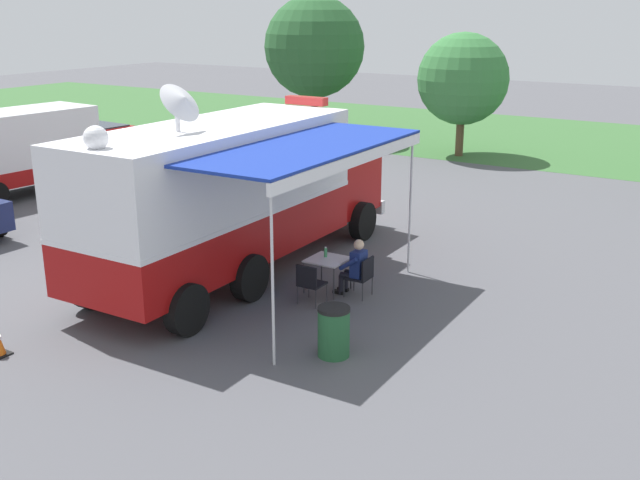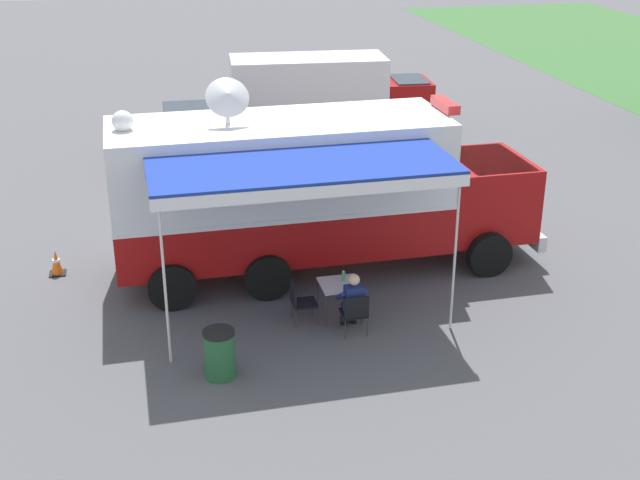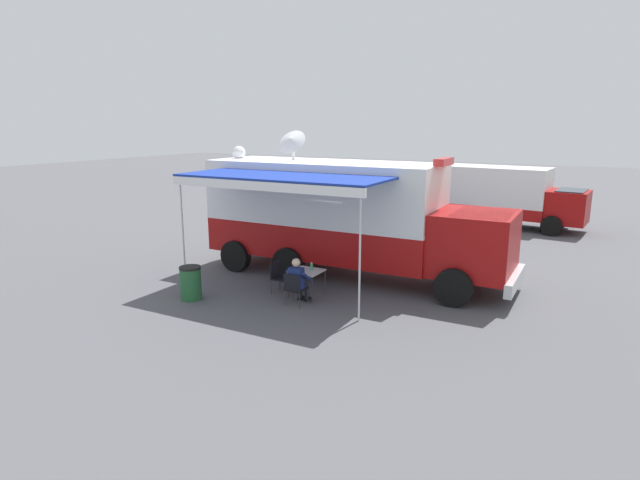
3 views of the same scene
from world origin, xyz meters
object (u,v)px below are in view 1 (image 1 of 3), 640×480
(command_truck, at_px, (238,190))
(seated_responder, at_px, (355,266))
(water_bottle, at_px, (326,252))
(trash_bin, at_px, (334,332))
(folding_table, at_px, (328,261))
(support_truck, at_px, (29,150))
(folding_chair_beside_table, at_px, (310,281))
(folding_chair_at_table, at_px, (363,274))

(command_truck, bearing_deg, seated_responder, 2.41)
(water_bottle, height_order, trash_bin, water_bottle)
(folding_table, relative_size, water_bottle, 3.63)
(folding_table, relative_size, support_truck, 0.12)
(folding_chair_beside_table, bearing_deg, command_truck, 161.23)
(command_truck, height_order, support_truck, command_truck)
(command_truck, relative_size, folding_chair_beside_table, 10.95)
(folding_chair_beside_table, distance_m, seated_responder, 1.09)
(folding_table, height_order, support_truck, support_truck)
(folding_table, xyz_separation_m, support_truck, (-13.02, 2.58, 0.71))
(folding_table, bearing_deg, folding_chair_beside_table, -83.93)
(command_truck, xyz_separation_m, folding_chair_beside_table, (2.43, -0.82, -1.43))
(folding_table, height_order, folding_chair_at_table, folding_chair_at_table)
(seated_responder, bearing_deg, folding_chair_beside_table, -118.76)
(water_bottle, bearing_deg, seated_responder, 0.48)
(command_truck, distance_m, folding_chair_at_table, 3.45)
(folding_table, relative_size, trash_bin, 0.89)
(trash_bin, xyz_separation_m, support_truck, (-14.74, 5.18, 0.93))
(seated_responder, xyz_separation_m, trash_bin, (1.11, -2.70, -0.20))
(seated_responder, height_order, support_truck, support_truck)
(folding_table, bearing_deg, water_bottle, 138.89)
(command_truck, height_order, seated_responder, command_truck)
(seated_responder, xyz_separation_m, support_truck, (-13.63, 2.48, 0.73))
(water_bottle, height_order, folding_chair_at_table, water_bottle)
(water_bottle, bearing_deg, command_truck, -176.97)
(folding_chair_beside_table, height_order, seated_responder, seated_responder)
(trash_bin, height_order, support_truck, support_truck)
(folding_chair_at_table, bearing_deg, water_bottle, -179.42)
(command_truck, height_order, folding_chair_at_table, command_truck)
(folding_chair_at_table, bearing_deg, support_truck, 169.85)
(folding_chair_at_table, relative_size, trash_bin, 0.96)
(trash_bin, bearing_deg, folding_chair_at_table, 108.82)
(command_truck, distance_m, water_bottle, 2.49)
(trash_bin, bearing_deg, water_bottle, 124.13)
(water_bottle, xyz_separation_m, support_truck, (-12.91, 2.48, 0.55))
(folding_table, distance_m, folding_chair_at_table, 0.82)
(water_bottle, height_order, folding_chair_beside_table, water_bottle)
(command_truck, height_order, folding_table, command_truck)
(command_truck, distance_m, folding_chair_beside_table, 2.93)
(folding_chair_at_table, bearing_deg, trash_bin, -71.18)
(command_truck, xyz_separation_m, trash_bin, (4.06, -2.58, -1.49))
(folding_table, bearing_deg, trash_bin, -56.53)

